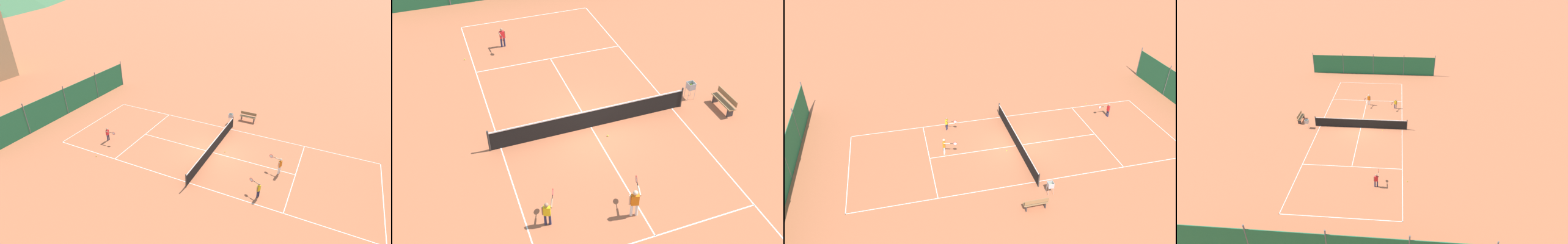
# 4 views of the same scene
# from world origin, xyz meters

# --- Properties ---
(ground_plane) EXTENTS (600.00, 600.00, 0.00)m
(ground_plane) POSITION_xyz_m (0.00, 0.00, 0.00)
(ground_plane) COLOR #B7603D
(court_line_markings) EXTENTS (8.25, 23.85, 0.01)m
(court_line_markings) POSITION_xyz_m (0.00, 0.00, 0.00)
(court_line_markings) COLOR white
(court_line_markings) RESTS_ON ground
(tennis_net) EXTENTS (9.18, 0.08, 1.06)m
(tennis_net) POSITION_xyz_m (0.00, 0.00, 0.50)
(tennis_net) COLOR #2D2D2D
(tennis_net) RESTS_ON ground
(windscreen_fence_near) EXTENTS (17.28, 0.08, 2.90)m
(windscreen_fence_near) POSITION_xyz_m (-0.00, -15.50, 1.31)
(windscreen_fence_near) COLOR #236B42
(windscreen_fence_near) RESTS_ON ground
(player_near_service) EXTENTS (0.39, 0.99, 1.15)m
(player_near_service) POSITION_xyz_m (-2.15, 8.59, 0.68)
(player_near_service) COLOR #23284C
(player_near_service) RESTS_ON ground
(player_far_service) EXTENTS (0.64, 0.99, 1.27)m
(player_far_service) POSITION_xyz_m (-0.30, -5.24, 0.74)
(player_far_service) COLOR white
(player_far_service) RESTS_ON ground
(player_far_baseline) EXTENTS (0.64, 0.86, 1.10)m
(player_far_baseline) POSITION_xyz_m (-3.33, -4.55, 0.65)
(player_far_baseline) COLOR #23284C
(player_far_baseline) RESTS_ON ground
(tennis_ball_mid_court) EXTENTS (0.07, 0.07, 0.07)m
(tennis_ball_mid_court) POSITION_xyz_m (-4.47, 7.91, 0.03)
(tennis_ball_mid_court) COLOR #CCE033
(tennis_ball_mid_court) RESTS_ON ground
(tennis_ball_by_net_right) EXTENTS (0.07, 0.07, 0.07)m
(tennis_ball_by_net_right) POSITION_xyz_m (0.47, -0.85, 0.03)
(tennis_ball_by_net_right) COLOR #CCE033
(tennis_ball_by_net_right) RESTS_ON ground
(tennis_ball_by_net_left) EXTENTS (0.07, 0.07, 0.07)m
(tennis_ball_by_net_left) POSITION_xyz_m (-2.21, 0.46, 0.03)
(tennis_ball_by_net_left) COLOR #CCE033
(tennis_ball_by_net_left) RESTS_ON ground
(ball_hopper) EXTENTS (0.36, 0.36, 0.89)m
(ball_hopper) POSITION_xyz_m (5.30, 0.46, 0.66)
(ball_hopper) COLOR #B7B7BC
(ball_hopper) RESTS_ON ground
(courtside_bench) EXTENTS (0.36, 1.50, 0.84)m
(courtside_bench) POSITION_xyz_m (6.34, -0.88, 0.45)
(courtside_bench) COLOR olive
(courtside_bench) RESTS_ON ground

